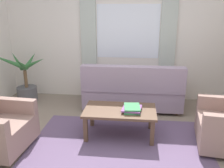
{
  "coord_description": "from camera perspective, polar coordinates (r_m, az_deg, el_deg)",
  "views": [
    {
      "loc": [
        0.23,
        -2.98,
        1.95
      ],
      "look_at": [
        -0.17,
        0.7,
        0.77
      ],
      "focal_mm": 39.15,
      "sensor_mm": 36.0,
      "label": 1
    }
  ],
  "objects": [
    {
      "name": "coffee_table",
      "position": [
        3.79,
        1.87,
        -6.73
      ],
      "size": [
        1.1,
        0.64,
        0.44
      ],
      "color": "brown",
      "rests_on": "ground_plane"
    },
    {
      "name": "wall_back",
      "position": [
        5.29,
        3.72,
        10.56
      ],
      "size": [
        5.32,
        0.12,
        2.6
      ],
      "primitive_type": "cube",
      "color": "silver",
      "rests_on": "ground_plane"
    },
    {
      "name": "area_rug",
      "position": [
        3.56,
        1.55,
        -15.36
      ],
      "size": [
        2.61,
        2.07,
        0.01
      ],
      "primitive_type": "cube",
      "color": "#604C6B",
      "rests_on": "ground_plane"
    },
    {
      "name": "ground_plane",
      "position": [
        3.57,
        1.55,
        -15.44
      ],
      "size": [
        6.24,
        6.24,
        0.0
      ],
      "primitive_type": "plane",
      "color": "gray"
    },
    {
      "name": "book_stack_on_table",
      "position": [
        3.72,
        4.69,
        -5.75
      ],
      "size": [
        0.31,
        0.35,
        0.07
      ],
      "color": "#387F4C",
      "rests_on": "coffee_table"
    },
    {
      "name": "potted_plant",
      "position": [
        5.47,
        -19.61,
        0.15
      ],
      "size": [
        1.11,
        1.03,
        1.13
      ],
      "color": "#56565B",
      "rests_on": "ground_plane"
    },
    {
      "name": "couch",
      "position": [
        4.81,
        4.81,
        -1.58
      ],
      "size": [
        1.9,
        0.82,
        0.92
      ],
      "rotation": [
        0.0,
        0.0,
        3.14
      ],
      "color": "#998499",
      "rests_on": "ground_plane"
    },
    {
      "name": "window_with_curtains",
      "position": [
        5.19,
        3.71,
        12.09
      ],
      "size": [
        1.98,
        0.07,
        1.4
      ],
      "color": "white"
    }
  ]
}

